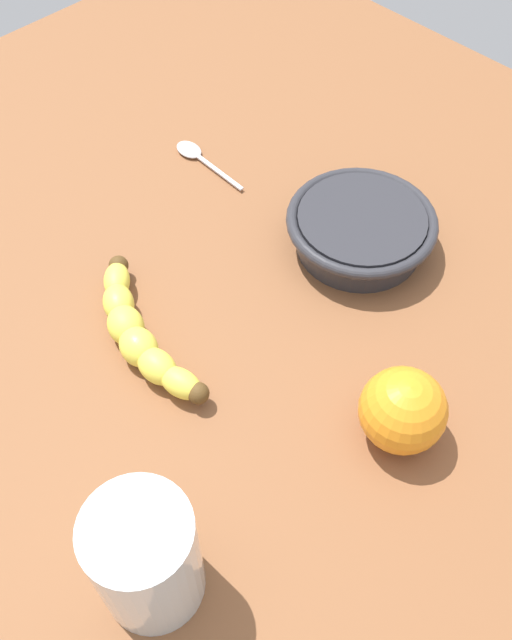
# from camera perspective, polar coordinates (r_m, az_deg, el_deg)

# --- Properties ---
(wooden_tabletop) EXTENTS (1.20, 1.20, 0.03)m
(wooden_tabletop) POSITION_cam_1_polar(r_m,az_deg,el_deg) (0.68, -4.05, -3.23)
(wooden_tabletop) COLOR brown
(wooden_tabletop) RESTS_ON ground
(banana) EXTENTS (0.19, 0.08, 0.03)m
(banana) POSITION_cam_1_polar(r_m,az_deg,el_deg) (0.66, -9.56, -1.05)
(banana) COLOR #EDDE49
(banana) RESTS_ON wooden_tabletop
(smoothie_glass) EXTENTS (0.08, 0.08, 0.12)m
(smoothie_glass) POSITION_cam_1_polar(r_m,az_deg,el_deg) (0.52, -8.94, -18.75)
(smoothie_glass) COLOR silver
(smoothie_glass) RESTS_ON wooden_tabletop
(ceramic_bowl) EXTENTS (0.16, 0.16, 0.04)m
(ceramic_bowl) POSITION_cam_1_polar(r_m,az_deg,el_deg) (0.74, 8.54, 7.41)
(ceramic_bowl) COLOR #2D2D33
(ceramic_bowl) RESTS_ON wooden_tabletop
(orange_fruit) EXTENTS (0.07, 0.07, 0.07)m
(orange_fruit) POSITION_cam_1_polar(r_m,az_deg,el_deg) (0.60, 11.89, -7.23)
(orange_fruit) COLOR orange
(orange_fruit) RESTS_ON wooden_tabletop
(teaspoon) EXTENTS (0.11, 0.03, 0.01)m
(teaspoon) POSITION_cam_1_polar(r_m,az_deg,el_deg) (0.86, -5.19, 13.48)
(teaspoon) COLOR silver
(teaspoon) RESTS_ON wooden_tabletop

